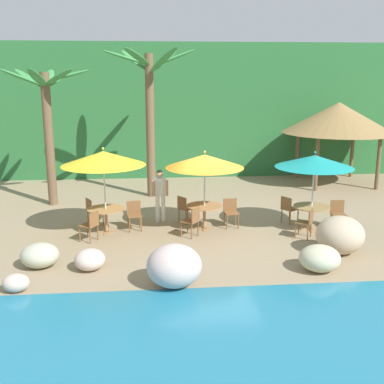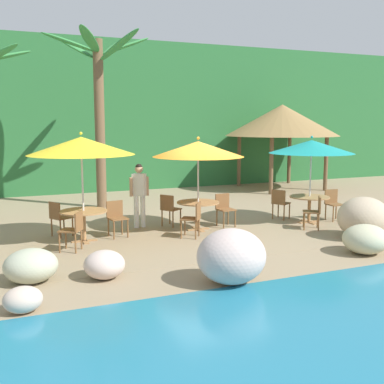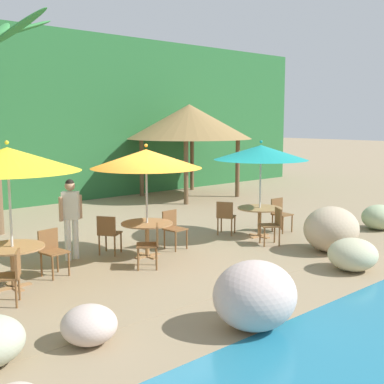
{
  "view_description": "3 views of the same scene",
  "coord_description": "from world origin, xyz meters",
  "px_view_note": "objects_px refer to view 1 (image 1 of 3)",
  "views": [
    {
      "loc": [
        -1.99,
        -13.7,
        4.57
      ],
      "look_at": [
        -0.76,
        -0.11,
        1.24
      ],
      "focal_mm": 44.74,
      "sensor_mm": 36.0,
      "label": 1
    },
    {
      "loc": [
        -5.27,
        -11.0,
        2.8
      ],
      "look_at": [
        -0.52,
        0.19,
        1.0
      ],
      "focal_mm": 44.86,
      "sensor_mm": 36.0,
      "label": 2
    },
    {
      "loc": [
        -6.64,
        -8.29,
        2.91
      ],
      "look_at": [
        0.8,
        0.02,
        1.3
      ],
      "focal_mm": 47.13,
      "sensor_mm": 36.0,
      "label": 3
    }
  ],
  "objects_px": {
    "chair_teal_inland": "(288,208)",
    "palm_tree_second": "(150,97)",
    "chair_orange_seaward": "(231,211)",
    "chair_orange_left": "(192,220)",
    "dining_table_yellow": "(106,213)",
    "palapa_hut": "(338,118)",
    "waiter_in_white": "(160,192)",
    "umbrella_orange": "(205,161)",
    "chair_yellow_left": "(91,224)",
    "dining_table_orange": "(204,209)",
    "chair_teal_left": "(307,221)",
    "chair_yellow_seaward": "(134,213)",
    "umbrella_teal": "(314,161)",
    "chair_orange_inland": "(185,207)",
    "chair_yellow_inland": "(92,210)",
    "chair_teal_seaward": "(338,212)",
    "umbrella_yellow": "(103,158)",
    "dining_table_teal": "(311,210)",
    "palm_tree_nearest": "(48,110)"
  },
  "relations": [
    {
      "from": "chair_teal_inland",
      "to": "palm_tree_second",
      "type": "relative_size",
      "value": 0.16
    },
    {
      "from": "chair_orange_seaward",
      "to": "chair_orange_left",
      "type": "xyz_separation_m",
      "value": [
        -1.28,
        -0.89,
        0.0
      ]
    },
    {
      "from": "dining_table_yellow",
      "to": "chair_orange_seaward",
      "type": "height_order",
      "value": "chair_orange_seaward"
    },
    {
      "from": "palapa_hut",
      "to": "waiter_in_white",
      "type": "distance_m",
      "value": 9.33
    },
    {
      "from": "umbrella_orange",
      "to": "chair_yellow_left",
      "type": "bearing_deg",
      "value": -165.47
    },
    {
      "from": "chair_teal_inland",
      "to": "palm_tree_second",
      "type": "distance_m",
      "value": 6.69
    },
    {
      "from": "palapa_hut",
      "to": "waiter_in_white",
      "type": "bearing_deg",
      "value": -147.11
    },
    {
      "from": "dining_table_orange",
      "to": "chair_teal_left",
      "type": "relative_size",
      "value": 1.26
    },
    {
      "from": "chair_yellow_seaward",
      "to": "umbrella_orange",
      "type": "bearing_deg",
      "value": -3.54
    },
    {
      "from": "umbrella_orange",
      "to": "umbrella_teal",
      "type": "height_order",
      "value": "umbrella_orange"
    },
    {
      "from": "dining_table_orange",
      "to": "waiter_in_white",
      "type": "height_order",
      "value": "waiter_in_white"
    },
    {
      "from": "chair_orange_inland",
      "to": "chair_orange_seaward",
      "type": "bearing_deg",
      "value": -19.58
    },
    {
      "from": "chair_orange_inland",
      "to": "umbrella_orange",
      "type": "bearing_deg",
      "value": -49.73
    },
    {
      "from": "chair_yellow_inland",
      "to": "umbrella_teal",
      "type": "distance_m",
      "value": 6.9
    },
    {
      "from": "dining_table_orange",
      "to": "chair_orange_inland",
      "type": "relative_size",
      "value": 1.26
    },
    {
      "from": "palm_tree_second",
      "to": "palapa_hut",
      "type": "bearing_deg",
      "value": 11.07
    },
    {
      "from": "dining_table_orange",
      "to": "chair_teal_seaward",
      "type": "bearing_deg",
      "value": -4.76
    },
    {
      "from": "chair_yellow_seaward",
      "to": "chair_teal_seaward",
      "type": "distance_m",
      "value": 6.21
    },
    {
      "from": "umbrella_yellow",
      "to": "umbrella_teal",
      "type": "height_order",
      "value": "umbrella_yellow"
    },
    {
      "from": "chair_yellow_left",
      "to": "palm_tree_second",
      "type": "bearing_deg",
      "value": 71.28
    },
    {
      "from": "umbrella_teal",
      "to": "palm_tree_second",
      "type": "relative_size",
      "value": 0.43
    },
    {
      "from": "chair_teal_inland",
      "to": "chair_orange_inland",
      "type": "bearing_deg",
      "value": 173.9
    },
    {
      "from": "palm_tree_second",
      "to": "umbrella_orange",
      "type": "bearing_deg",
      "value": -69.99
    },
    {
      "from": "dining_table_teal",
      "to": "palm_tree_second",
      "type": "bearing_deg",
      "value": 135.64
    },
    {
      "from": "chair_teal_seaward",
      "to": "chair_orange_inland",
      "type": "bearing_deg",
      "value": 167.89
    },
    {
      "from": "dining_table_orange",
      "to": "chair_teal_inland",
      "type": "xyz_separation_m",
      "value": [
        2.7,
        0.3,
        -0.1
      ]
    },
    {
      "from": "chair_orange_left",
      "to": "chair_yellow_left",
      "type": "bearing_deg",
      "value": -177.6
    },
    {
      "from": "chair_orange_inland",
      "to": "palm_tree_nearest",
      "type": "height_order",
      "value": "palm_tree_nearest"
    },
    {
      "from": "palm_tree_nearest",
      "to": "chair_teal_seaward",
      "type": "bearing_deg",
      "value": -21.93
    },
    {
      "from": "dining_table_orange",
      "to": "chair_orange_seaward",
      "type": "distance_m",
      "value": 0.86
    },
    {
      "from": "chair_yellow_inland",
      "to": "dining_table_teal",
      "type": "xyz_separation_m",
      "value": [
        6.64,
        -1.01,
        0.1
      ]
    },
    {
      "from": "chair_yellow_inland",
      "to": "palm_tree_nearest",
      "type": "xyz_separation_m",
      "value": [
        -1.7,
        2.73,
        2.89
      ]
    },
    {
      "from": "chair_teal_seaward",
      "to": "dining_table_teal",
      "type": "bearing_deg",
      "value": -177.2
    },
    {
      "from": "umbrella_orange",
      "to": "dining_table_orange",
      "type": "bearing_deg",
      "value": 111.8
    },
    {
      "from": "chair_orange_inland",
      "to": "chair_teal_seaward",
      "type": "height_order",
      "value": "same"
    },
    {
      "from": "umbrella_yellow",
      "to": "chair_yellow_left",
      "type": "xyz_separation_m",
      "value": [
        -0.35,
        -0.78,
        -1.73
      ]
    },
    {
      "from": "chair_teal_left",
      "to": "umbrella_teal",
      "type": "bearing_deg",
      "value": 62.93
    },
    {
      "from": "chair_teal_left",
      "to": "umbrella_orange",
      "type": "bearing_deg",
      "value": 157.97
    },
    {
      "from": "dining_table_yellow",
      "to": "chair_teal_seaward",
      "type": "distance_m",
      "value": 7.02
    },
    {
      "from": "chair_teal_inland",
      "to": "palm_tree_nearest",
      "type": "height_order",
      "value": "palm_tree_nearest"
    },
    {
      "from": "chair_yellow_inland",
      "to": "palapa_hut",
      "type": "relative_size",
      "value": 0.18
    },
    {
      "from": "dining_table_teal",
      "to": "umbrella_orange",
      "type": "bearing_deg",
      "value": 173.25
    },
    {
      "from": "chair_yellow_left",
      "to": "chair_orange_inland",
      "type": "bearing_deg",
      "value": 28.74
    },
    {
      "from": "dining_table_orange",
      "to": "umbrella_yellow",
      "type": "bearing_deg",
      "value": -178.53
    },
    {
      "from": "umbrella_teal",
      "to": "palapa_hut",
      "type": "height_order",
      "value": "palapa_hut"
    },
    {
      "from": "dining_table_yellow",
      "to": "chair_orange_left",
      "type": "relative_size",
      "value": 1.26
    },
    {
      "from": "waiter_in_white",
      "to": "umbrella_teal",
      "type": "bearing_deg",
      "value": -15.45
    },
    {
      "from": "palm_tree_nearest",
      "to": "umbrella_yellow",
      "type": "bearing_deg",
      "value": -57.68
    },
    {
      "from": "chair_yellow_inland",
      "to": "umbrella_teal",
      "type": "xyz_separation_m",
      "value": [
        6.64,
        -1.01,
        1.6
      ]
    },
    {
      "from": "chair_orange_seaward",
      "to": "dining_table_orange",
      "type": "bearing_deg",
      "value": -169.42
    }
  ]
}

